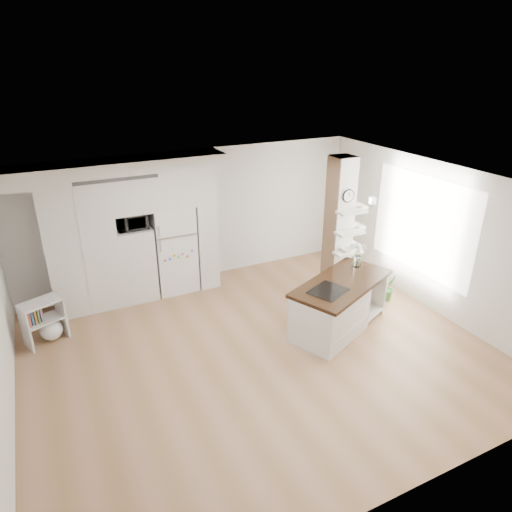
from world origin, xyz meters
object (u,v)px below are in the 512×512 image
at_px(refrigerator, 174,248).
at_px(floor_plant_a, 388,288).
at_px(kitchen_island, 333,308).
at_px(bookshelf, 46,324).

relative_size(refrigerator, floor_plant_a, 3.34).
height_order(refrigerator, kitchen_island, refrigerator).
bearing_deg(kitchen_island, floor_plant_a, -8.17).
height_order(refrigerator, floor_plant_a, refrigerator).
bearing_deg(refrigerator, floor_plant_a, -32.64).
distance_m(refrigerator, floor_plant_a, 4.23).
xyz_separation_m(refrigerator, kitchen_island, (1.92, -2.72, -0.42)).
xyz_separation_m(bookshelf, floor_plant_a, (5.97, -1.38, -0.06)).
distance_m(bookshelf, floor_plant_a, 6.13).
bearing_deg(bookshelf, kitchen_island, -44.68).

